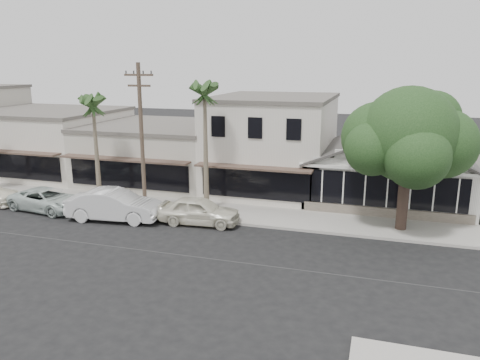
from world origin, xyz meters
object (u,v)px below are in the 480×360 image
(car_2, at_px, (47,200))
(shade_tree, at_px, (407,137))
(car_0, at_px, (199,211))
(car_1, at_px, (114,205))
(utility_pole, at_px, (142,136))

(car_2, height_order, shade_tree, shade_tree)
(car_2, bearing_deg, car_0, -80.04)
(car_1, height_order, shade_tree, shade_tree)
(shade_tree, bearing_deg, car_2, -172.56)
(utility_pole, xyz_separation_m, car_0, (3.82, -0.71, -4.00))
(utility_pole, bearing_deg, car_1, -128.01)
(shade_tree, bearing_deg, car_1, -168.88)
(car_2, bearing_deg, car_1, -86.91)
(car_0, distance_m, car_1, 5.07)
(car_2, xyz_separation_m, shade_tree, (20.92, 2.73, 4.47))
(car_0, height_order, shade_tree, shade_tree)
(shade_tree, bearing_deg, utility_pole, -173.73)
(utility_pole, bearing_deg, car_0, -10.46)
(car_0, bearing_deg, utility_pole, 75.39)
(utility_pole, xyz_separation_m, car_1, (-1.18, -1.51, -3.88))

